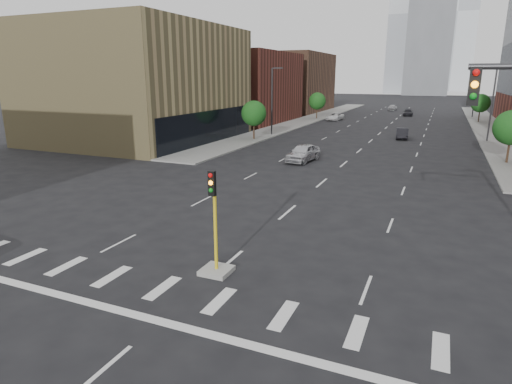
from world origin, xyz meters
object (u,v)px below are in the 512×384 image
Objects in this scene: car_near_left at (303,153)px; car_mid_right at (402,134)px; car_distant at (392,107)px; median_traffic_signal at (216,252)px; car_far_left at (335,117)px; car_deep_right at (408,113)px.

car_near_left is 1.19× the size of car_mid_right.
car_distant is (-6.53, 48.98, 0.05)m from car_mid_right.
car_distant is (0.86, 68.91, -0.11)m from car_near_left.
car_distant reaches higher than car_mid_right.
median_traffic_signal is 66.04m from car_far_left.
car_far_left is (-13.75, 20.54, 0.00)m from car_mid_right.
median_traffic_signal is at bearing -85.83° from car_distant.
median_traffic_signal is 1.02× the size of car_distant.
car_near_left is 1.15× the size of car_distant.
car_near_left reaches higher than car_distant.
median_traffic_signal is 0.89× the size of car_near_left.
car_deep_right is at bearing 58.02° from car_far_left.
car_near_left is at bearing 99.00° from median_traffic_signal.
car_mid_right is 0.97× the size of car_distant.
median_traffic_signal reaches higher than car_mid_right.
car_mid_right is at bearing 76.54° from car_near_left.
car_near_left is 55.73m from car_deep_right.
car_mid_right is (7.39, 19.93, -0.16)m from car_near_left.
car_far_left is (-10.28, 65.24, -0.29)m from median_traffic_signal.
car_deep_right is (11.78, 14.99, -0.03)m from car_far_left.
car_distant reaches higher than car_deep_right.
car_mid_right is 0.91× the size of car_deep_right.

